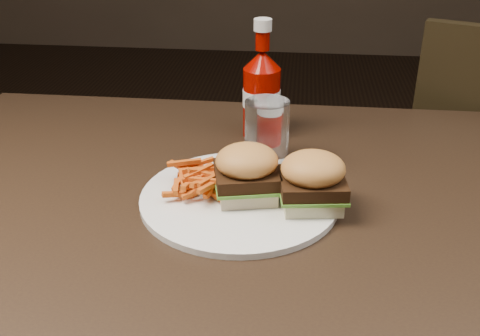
# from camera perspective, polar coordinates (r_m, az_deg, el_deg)

# --- Properties ---
(dining_table) EXTENTS (1.20, 0.80, 0.04)m
(dining_table) POSITION_cam_1_polar(r_m,az_deg,el_deg) (0.85, 1.50, -4.27)
(dining_table) COLOR black
(dining_table) RESTS_ON ground
(plate) EXTENTS (0.29, 0.29, 0.01)m
(plate) POSITION_cam_1_polar(r_m,az_deg,el_deg) (0.83, -0.08, -3.08)
(plate) COLOR white
(plate) RESTS_ON dining_table
(sandwich_half_a) EXTENTS (0.10, 0.09, 0.02)m
(sandwich_half_a) POSITION_cam_1_polar(r_m,az_deg,el_deg) (0.82, 0.68, -2.23)
(sandwich_half_a) COLOR beige
(sandwich_half_a) RESTS_ON plate
(sandwich_half_b) EXTENTS (0.09, 0.09, 0.02)m
(sandwich_half_b) POSITION_cam_1_polar(r_m,az_deg,el_deg) (0.80, 7.24, -3.07)
(sandwich_half_b) COLOR #F5EAB7
(sandwich_half_b) RESTS_ON plate
(fries_pile) EXTENTS (0.11, 0.11, 0.04)m
(fries_pile) POSITION_cam_1_polar(r_m,az_deg,el_deg) (0.83, -3.72, -0.86)
(fries_pile) COLOR #B85E0E
(fries_pile) RESTS_ON plate
(ketchup_bottle) EXTENTS (0.07, 0.07, 0.13)m
(ketchup_bottle) POSITION_cam_1_polar(r_m,az_deg,el_deg) (1.03, 2.19, 6.48)
(ketchup_bottle) COLOR #800600
(ketchup_bottle) RESTS_ON dining_table
(tumbler) EXTENTS (0.08, 0.08, 0.11)m
(tumbler) POSITION_cam_1_polar(r_m,az_deg,el_deg) (0.91, 2.73, 3.45)
(tumbler) COLOR white
(tumbler) RESTS_ON dining_table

